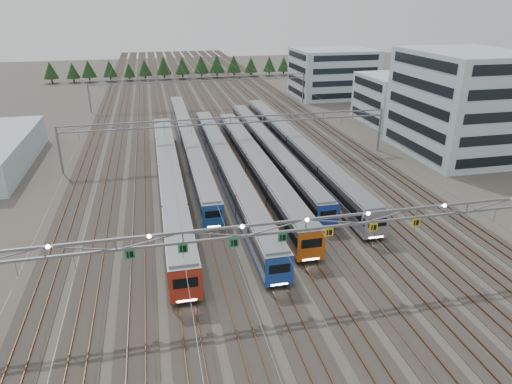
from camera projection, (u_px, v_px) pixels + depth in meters
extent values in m
plane|color=#47423A|center=(303.00, 291.00, 44.56)|extent=(400.00, 400.00, 0.00)
cube|color=#2D2823|center=(196.00, 96.00, 134.35)|extent=(54.00, 260.00, 0.08)
cube|color=brown|center=(106.00, 100.00, 129.08)|extent=(0.08, 260.00, 0.16)
cube|color=brown|center=(279.00, 92.00, 139.53)|extent=(0.08, 260.00, 0.16)
cube|color=brown|center=(194.00, 96.00, 134.15)|extent=(0.08, 260.00, 0.16)
cube|color=brown|center=(198.00, 96.00, 134.45)|extent=(0.08, 260.00, 0.16)
cube|color=black|center=(170.00, 189.00, 67.65)|extent=(2.59, 56.11, 0.39)
cube|color=#A9ACB1|center=(169.00, 177.00, 66.91)|extent=(3.05, 57.25, 3.43)
cube|color=black|center=(169.00, 174.00, 66.75)|extent=(3.11, 56.97, 1.03)
cube|color=#A92C1A|center=(170.00, 186.00, 67.47)|extent=(3.10, 56.97, 0.38)
cube|color=slate|center=(168.00, 165.00, 66.20)|extent=(2.74, 56.11, 0.27)
cube|color=#A92C1A|center=(186.00, 287.00, 41.24)|extent=(3.07, 0.12, 3.43)
cube|color=black|center=(186.00, 283.00, 41.06)|extent=(2.29, 0.10, 1.03)
cube|color=white|center=(187.00, 301.00, 41.77)|extent=(1.83, 0.06, 0.16)
cube|color=black|center=(189.00, 148.00, 86.27)|extent=(2.24, 66.55, 0.34)
cube|color=#A9ACB1|center=(188.00, 140.00, 85.63)|extent=(2.63, 67.91, 2.96)
cube|color=black|center=(188.00, 138.00, 85.49)|extent=(2.69, 67.57, 0.89)
cube|color=#1C4FA8|center=(189.00, 146.00, 86.11)|extent=(2.68, 67.57, 0.33)
cube|color=slate|center=(188.00, 131.00, 85.01)|extent=(2.37, 66.55, 0.24)
cube|color=#1C4FA8|center=(213.00, 217.00, 55.18)|extent=(2.65, 0.12, 2.96)
cube|color=black|center=(213.00, 214.00, 55.02)|extent=(1.98, 0.10, 0.89)
cube|color=white|center=(214.00, 226.00, 55.63)|extent=(1.58, 0.06, 0.14)
cube|color=black|center=(227.00, 176.00, 72.30)|extent=(2.40, 60.90, 0.36)
cube|color=#A9ACB1|center=(226.00, 166.00, 71.61)|extent=(2.82, 62.14, 3.17)
cube|color=black|center=(226.00, 164.00, 71.46)|extent=(2.88, 61.83, 0.96)
cube|color=#1C409A|center=(227.00, 174.00, 72.13)|extent=(2.87, 61.83, 0.35)
cube|color=slate|center=(226.00, 156.00, 70.96)|extent=(2.54, 60.90, 0.25)
cube|color=#1C409A|center=(280.00, 272.00, 43.75)|extent=(2.84, 0.12, 3.17)
cube|color=black|center=(280.00, 269.00, 43.58)|extent=(2.12, 0.10, 0.96)
cube|color=white|center=(279.00, 284.00, 44.24)|extent=(1.69, 0.06, 0.15)
cube|color=black|center=(255.00, 175.00, 72.80)|extent=(2.60, 52.80, 0.39)
cube|color=#A9ACB1|center=(255.00, 164.00, 72.06)|extent=(3.06, 53.88, 3.44)
cube|color=black|center=(255.00, 161.00, 71.90)|extent=(3.12, 53.61, 1.04)
cube|color=#CC5712|center=(255.00, 172.00, 72.62)|extent=(3.11, 53.61, 0.38)
cube|color=slate|center=(255.00, 153.00, 71.35)|extent=(2.75, 52.80, 0.27)
cube|color=#CC5712|center=(311.00, 247.00, 47.91)|extent=(3.08, 0.12, 3.44)
cube|color=black|center=(312.00, 243.00, 47.72)|extent=(2.29, 0.10, 1.04)
cube|color=white|center=(311.00, 259.00, 48.44)|extent=(1.83, 0.06, 0.16)
cube|color=black|center=(269.00, 157.00, 81.39)|extent=(2.29, 56.10, 0.35)
cube|color=#A9ACB1|center=(269.00, 148.00, 80.74)|extent=(2.69, 57.24, 3.03)
cube|color=black|center=(269.00, 146.00, 80.60)|extent=(2.75, 56.96, 0.91)
cube|color=#1938B3|center=(269.00, 155.00, 81.24)|extent=(2.74, 56.96, 0.34)
cube|color=slate|center=(269.00, 139.00, 80.11)|extent=(2.42, 56.10, 0.24)
cube|color=#1938B3|center=(328.00, 217.00, 55.08)|extent=(2.71, 0.12, 3.03)
cube|color=black|center=(328.00, 214.00, 54.91)|extent=(2.02, 0.10, 0.91)
cube|color=white|center=(327.00, 227.00, 55.54)|extent=(1.62, 0.06, 0.14)
cube|color=black|center=(294.00, 156.00, 81.83)|extent=(2.55, 62.67, 0.39)
cube|color=#A9ACB1|center=(294.00, 146.00, 81.10)|extent=(3.00, 63.94, 3.38)
cube|color=black|center=(294.00, 144.00, 80.94)|extent=(3.06, 63.63, 1.02)
cube|color=gray|center=(294.00, 153.00, 81.65)|extent=(3.05, 63.63, 0.38)
cube|color=slate|center=(295.00, 136.00, 80.40)|extent=(2.70, 62.67, 0.27)
cube|color=gray|center=(377.00, 226.00, 52.43)|extent=(3.02, 0.12, 3.38)
cube|color=black|center=(378.00, 223.00, 52.24)|extent=(2.25, 0.10, 1.02)
cube|color=white|center=(376.00, 237.00, 52.95)|extent=(1.80, 0.06, 0.16)
cube|color=gray|center=(306.00, 220.00, 41.52)|extent=(56.00, 0.22, 0.22)
cube|color=gray|center=(306.00, 229.00, 41.91)|extent=(56.00, 0.22, 0.22)
cube|color=#18793F|center=(130.00, 254.00, 38.77)|extent=(0.85, 0.06, 0.85)
cube|color=#18793F|center=(183.00, 248.00, 39.69)|extent=(0.85, 0.06, 0.85)
cube|color=#18793F|center=(234.00, 243.00, 40.61)|extent=(0.85, 0.06, 0.85)
cube|color=#18793F|center=(282.00, 237.00, 41.54)|extent=(0.85, 0.06, 0.85)
cube|color=yellow|center=(329.00, 232.00, 42.46)|extent=(0.85, 0.06, 0.85)
cube|color=yellow|center=(373.00, 227.00, 43.38)|extent=(0.85, 0.06, 0.85)
cube|color=yellow|center=(416.00, 223.00, 44.31)|extent=(0.85, 0.06, 0.85)
cylinder|color=gray|center=(59.00, 150.00, 73.18)|extent=(0.36, 0.36, 8.00)
cylinder|color=gray|center=(379.00, 130.00, 84.67)|extent=(0.36, 0.36, 8.00)
cube|color=gray|center=(231.00, 118.00, 77.45)|extent=(56.00, 0.22, 0.22)
cube|color=gray|center=(231.00, 123.00, 77.83)|extent=(56.00, 0.22, 0.22)
cylinder|color=gray|center=(89.00, 97.00, 113.59)|extent=(0.36, 0.36, 8.00)
cylinder|color=gray|center=(303.00, 88.00, 125.08)|extent=(0.36, 0.36, 8.00)
cube|color=gray|center=(201.00, 77.00, 117.86)|extent=(56.00, 0.22, 0.22)
cube|color=gray|center=(201.00, 81.00, 118.25)|extent=(56.00, 0.22, 0.22)
cube|color=#A8BEC9|center=(462.00, 104.00, 81.45)|extent=(18.00, 22.00, 18.27)
cube|color=#A8BEC9|center=(395.00, 99.00, 104.18)|extent=(14.00, 16.00, 10.66)
cube|color=#A8BEC9|center=(333.00, 73.00, 132.22)|extent=(22.00, 18.00, 13.40)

